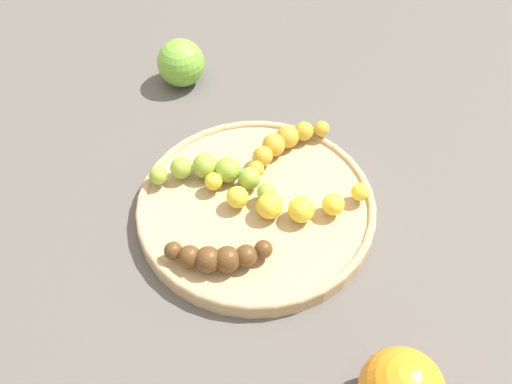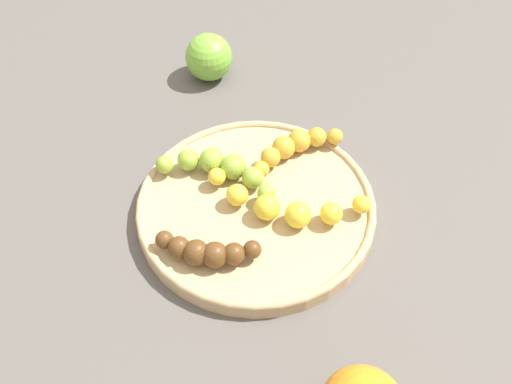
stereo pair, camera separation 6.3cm
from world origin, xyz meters
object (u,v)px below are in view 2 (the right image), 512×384
at_px(banana_yellow, 283,205).
at_px(apple_green, 209,57).
at_px(banana_spotted, 294,146).
at_px(banana_green, 221,168).
at_px(fruit_bowl, 256,206).
at_px(banana_overripe, 206,251).

height_order(banana_yellow, apple_green, apple_green).
xyz_separation_m(banana_spotted, apple_green, (0.00, 0.21, 0.00)).
bearing_deg(banana_green, fruit_bowl, -113.71).
relative_size(banana_spotted, banana_overripe, 1.40).
relative_size(banana_spotted, banana_green, 1.03).
bearing_deg(banana_yellow, banana_overripe, -39.31).
height_order(fruit_bowl, banana_overripe, banana_overripe).
bearing_deg(banana_green, banana_overripe, -164.62).
distance_m(banana_yellow, banana_green, 0.09).
distance_m(fruit_bowl, banana_yellow, 0.04).
xyz_separation_m(banana_yellow, banana_spotted, (0.06, 0.07, -0.00)).
bearing_deg(apple_green, banana_yellow, -103.01).
relative_size(banana_spotted, apple_green, 1.89).
relative_size(banana_green, apple_green, 1.84).
relative_size(fruit_bowl, banana_green, 2.23).
xyz_separation_m(fruit_bowl, banana_spotted, (0.08, 0.04, 0.02)).
relative_size(banana_overripe, apple_green, 1.35).
relative_size(fruit_bowl, banana_spotted, 2.16).
height_order(fruit_bowl, banana_yellow, banana_yellow).
height_order(banana_spotted, banana_green, banana_green).
bearing_deg(banana_yellow, fruit_bowl, -104.09).
bearing_deg(banana_overripe, fruit_bowl, 154.08).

